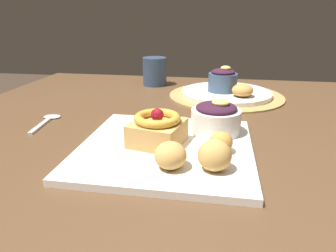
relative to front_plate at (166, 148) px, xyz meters
name	(u,v)px	position (x,y,z in m)	size (l,w,h in m)	color
dining_table	(196,168)	(0.05, 0.11, -0.10)	(1.23, 1.11, 0.73)	brown
woven_placemat	(226,96)	(0.11, 0.40, 0.00)	(0.33, 0.33, 0.01)	#AD894C
front_plate	(166,148)	(0.00, 0.00, 0.00)	(0.30, 0.30, 0.01)	white
cake_slice	(157,129)	(-0.02, 0.00, 0.03)	(0.10, 0.11, 0.07)	tan
berry_ramekin	(216,118)	(0.09, 0.08, 0.04)	(0.10, 0.10, 0.07)	white
fritter_front	(171,155)	(0.02, -0.09, 0.03)	(0.05, 0.05, 0.04)	tan
fritter_middle	(215,155)	(0.09, -0.08, 0.03)	(0.05, 0.05, 0.05)	tan
fritter_back	(221,142)	(0.10, -0.02, 0.02)	(0.04, 0.04, 0.04)	gold
back_plate	(226,93)	(0.11, 0.40, 0.01)	(0.26, 0.26, 0.01)	white
back_ramekin	(223,80)	(0.10, 0.40, 0.04)	(0.08, 0.08, 0.08)	#3D5675
back_pastry	(242,90)	(0.15, 0.35, 0.03)	(0.06, 0.06, 0.03)	#C68E47
spoon	(47,120)	(-0.30, 0.11, 0.00)	(0.04, 0.13, 0.00)	silver
coffee_mug	(155,71)	(-0.13, 0.52, 0.04)	(0.08, 0.08, 0.09)	#334766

